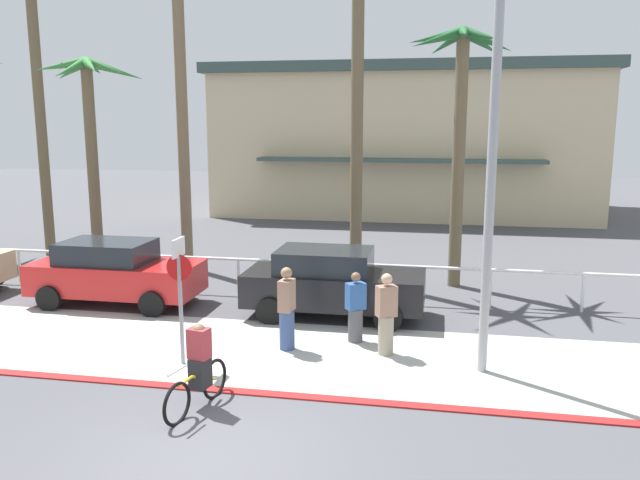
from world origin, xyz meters
TOP-DOWN VIEW (x-y plane):
  - ground_plane at (0.00, 10.00)m, footprint 80.00×80.00m
  - sidewalk_strip at (0.00, 4.20)m, footprint 44.00×4.00m
  - curb_paint at (0.00, 2.20)m, footprint 44.00×0.24m
  - building_backdrop at (1.22, 26.94)m, footprint 19.35×11.30m
  - rail_fence at (0.00, 8.50)m, footprint 27.37×0.08m
  - stop_sign_bike_lane at (-1.75, 3.28)m, footprint 0.52×0.56m
  - streetlight_curb at (4.10, 3.76)m, footprint 0.24×2.54m
  - palm_tree_1 at (-10.60, 12.35)m, footprint 3.06×3.23m
  - palm_tree_2 at (-7.74, 10.68)m, footprint 2.85×3.03m
  - palm_tree_3 at (-4.83, 11.23)m, footprint 3.19×2.95m
  - palm_tree_4 at (0.73, 10.68)m, footprint 2.75×3.33m
  - palm_tree_5 at (3.64, 10.57)m, footprint 2.89×3.53m
  - car_red_1 at (-5.18, 6.98)m, footprint 4.40×2.02m
  - car_black_2 at (0.64, 6.97)m, footprint 4.40×2.02m
  - cyclist_yellow_0 at (-0.70, 1.48)m, footprint 0.46×1.79m
  - pedestrian_0 at (1.46, 5.21)m, footprint 0.48×0.45m
  - pedestrian_1 at (0.10, 4.45)m, footprint 0.36×0.43m
  - pedestrian_2 at (2.18, 4.56)m, footprint 0.48×0.44m

SIDE VIEW (x-z plane):
  - ground_plane at x=0.00m, z-range 0.00..0.00m
  - sidewalk_strip at x=0.00m, z-range 0.00..0.02m
  - curb_paint at x=0.00m, z-range 0.00..0.03m
  - cyclist_yellow_0 at x=-0.70m, z-range -0.06..1.44m
  - pedestrian_0 at x=1.46m, z-range -0.07..1.51m
  - pedestrian_2 at x=2.18m, z-range -0.06..1.68m
  - rail_fence at x=0.00m, z-range 0.32..1.36m
  - pedestrian_1 at x=0.10m, z-range -0.06..1.74m
  - car_red_1 at x=-5.18m, z-range 0.03..1.72m
  - car_black_2 at x=0.64m, z-range 0.03..1.72m
  - stop_sign_bike_lane at x=-1.75m, z-range 0.40..2.96m
  - building_backdrop at x=1.22m, z-range 0.02..7.56m
  - streetlight_curb at x=4.10m, z-range 0.53..8.03m
  - palm_tree_2 at x=-7.74m, z-range 1.68..8.43m
  - palm_tree_5 at x=3.64m, z-range 1.90..9.25m
  - palm_tree_3 at x=-4.83m, z-range 1.86..11.26m
  - palm_tree_4 at x=0.73m, z-range 2.02..12.03m
  - palm_tree_1 at x=-10.60m, z-range 2.15..12.18m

